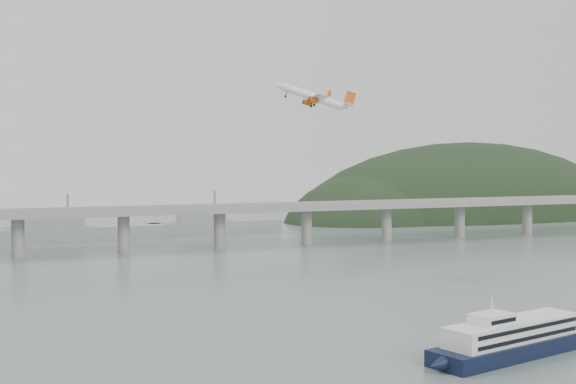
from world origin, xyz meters
name	(u,v)px	position (x,y,z in m)	size (l,w,h in m)	color
ground	(363,331)	(0.00, 0.00, 0.00)	(900.00, 900.00, 0.00)	slate
bridge	(180,216)	(-1.15, 200.00, 17.65)	(800.00, 22.00, 23.90)	gray
headland	(484,240)	(285.18, 331.75, -19.34)	(365.00, 155.00, 156.00)	black
ferry	(513,339)	(20.88, -37.19, 4.08)	(78.59, 28.16, 15.05)	black
airliner	(315,98)	(27.00, 93.05, 71.40)	(33.56, 30.66, 12.56)	white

